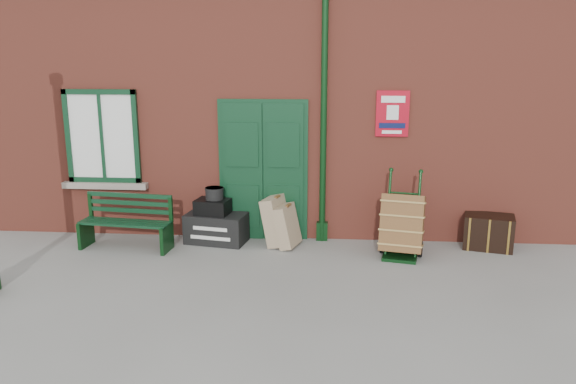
# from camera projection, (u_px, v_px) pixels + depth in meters

# --- Properties ---
(ground) EXTENTS (80.00, 80.00, 0.00)m
(ground) POSITION_uv_depth(u_px,v_px,m) (273.00, 272.00, 7.77)
(ground) COLOR gray
(ground) RESTS_ON ground
(station_building) EXTENTS (10.30, 4.30, 4.36)m
(station_building) POSITION_uv_depth(u_px,v_px,m) (291.00, 96.00, 10.63)
(station_building) COLOR #974030
(station_building) RESTS_ON ground
(bench) EXTENTS (1.44, 0.59, 0.87)m
(bench) POSITION_uv_depth(u_px,v_px,m) (127.00, 220.00, 8.67)
(bench) COLOR #0D321B
(bench) RESTS_ON ground
(houdini_trunk) EXTENTS (1.02, 0.68, 0.47)m
(houdini_trunk) POSITION_uv_depth(u_px,v_px,m) (216.00, 228.00, 8.96)
(houdini_trunk) COLOR black
(houdini_trunk) RESTS_ON ground
(strongbox) EXTENTS (0.58, 0.46, 0.23)m
(strongbox) POSITION_uv_depth(u_px,v_px,m) (213.00, 207.00, 8.88)
(strongbox) COLOR black
(strongbox) RESTS_ON houdini_trunk
(hatbox) EXTENTS (0.33, 0.33, 0.19)m
(hatbox) POSITION_uv_depth(u_px,v_px,m) (214.00, 193.00, 8.85)
(hatbox) COLOR black
(hatbox) RESTS_ON strongbox
(suitcase_back) EXTENTS (0.50, 0.62, 0.78)m
(suitcase_back) POSITION_uv_depth(u_px,v_px,m) (276.00, 221.00, 8.82)
(suitcase_back) COLOR #9D8667
(suitcase_back) RESTS_ON ground
(suitcase_front) EXTENTS (0.46, 0.56, 0.67)m
(suitcase_front) POSITION_uv_depth(u_px,v_px,m) (287.00, 226.00, 8.73)
(suitcase_front) COLOR #9D8667
(suitcase_front) RESTS_ON ground
(porter_trolley) EXTENTS (0.73, 0.77, 1.26)m
(porter_trolley) POSITION_uv_depth(u_px,v_px,m) (402.00, 224.00, 8.29)
(porter_trolley) COLOR black
(porter_trolley) RESTS_ON ground
(dark_trunk) EXTENTS (0.82, 0.64, 0.53)m
(dark_trunk) POSITION_uv_depth(u_px,v_px,m) (488.00, 232.00, 8.68)
(dark_trunk) COLOR black
(dark_trunk) RESTS_ON ground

